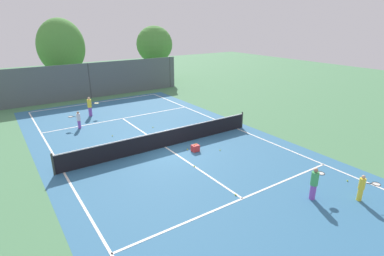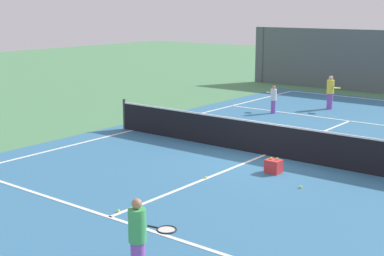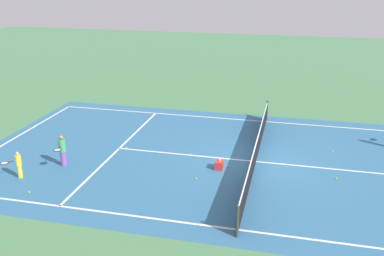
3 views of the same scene
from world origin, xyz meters
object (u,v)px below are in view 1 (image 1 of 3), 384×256
tennis_ball_0 (194,166)px  tennis_ball_5 (187,149)px  tennis_ball_3 (220,150)px  tennis_ball_4 (112,136)px  player_0 (78,120)px  ball_crate (195,148)px  tennis_ball_6 (347,181)px  player_3 (362,187)px  tennis_ball_2 (236,195)px  player_1 (314,183)px  tennis_ball_1 (153,127)px  player_2 (90,106)px

tennis_ball_0 → tennis_ball_5: (0.84, 1.90, 0.00)m
tennis_ball_3 → tennis_ball_5: (-1.46, 1.09, 0.00)m
tennis_ball_4 → player_0: bearing=115.8°
player_0 → tennis_ball_5: size_ratio=17.64×
ball_crate → tennis_ball_6: (3.77, -6.58, -0.15)m
player_3 → tennis_ball_2: (-3.90, 3.06, -0.56)m
tennis_ball_2 → tennis_ball_5: size_ratio=1.00×
player_1 → tennis_ball_1: player_1 is taller
player_2 → player_3: size_ratio=1.29×
tennis_ball_1 → tennis_ball_3: same height
player_2 → tennis_ball_5: (2.55, -9.41, -0.72)m
tennis_ball_3 → player_2: bearing=110.9°
tennis_ball_4 → tennis_ball_1: bearing=0.1°
tennis_ball_0 → tennis_ball_1: bearing=81.5°
player_0 → tennis_ball_2: player_0 is taller
tennis_ball_1 → tennis_ball_2: 9.45m
player_2 → tennis_ball_1: bearing=-62.1°
player_0 → tennis_ball_2: size_ratio=17.64×
tennis_ball_3 → ball_crate: bearing=148.5°
tennis_ball_3 → tennis_ball_4: size_ratio=1.00×
player_1 → ball_crate: bearing=100.8°
tennis_ball_4 → tennis_ball_5: (2.72, -4.39, 0.00)m
tennis_ball_4 → tennis_ball_6: 13.21m
ball_crate → tennis_ball_0: (-1.12, -1.54, -0.15)m
ball_crate → tennis_ball_4: 5.63m
player_0 → tennis_ball_2: (3.13, -12.08, -0.58)m
ball_crate → tennis_ball_6: 7.58m
tennis_ball_1 → tennis_ball_5: (-0.10, -4.40, 0.00)m
player_0 → tennis_ball_3: (5.48, -8.17, -0.58)m
tennis_ball_0 → tennis_ball_4: bearing=106.7°
tennis_ball_2 → ball_crate: bearing=75.8°
ball_crate → player_1: bearing=-79.2°
tennis_ball_5 → tennis_ball_6: same height
player_1 → tennis_ball_1: (-1.42, 11.30, -0.68)m
tennis_ball_2 → player_2: bearing=96.5°
tennis_ball_1 → tennis_ball_4: same height
player_3 → tennis_ball_4: player_3 is taller
player_0 → ball_crate: (4.31, -7.45, -0.43)m
player_3 → tennis_ball_2: player_3 is taller
player_2 → tennis_ball_2: 14.52m
tennis_ball_2 → tennis_ball_4: same height
tennis_ball_6 → tennis_ball_2: bearing=158.5°
tennis_ball_1 → tennis_ball_5: 4.40m
tennis_ball_4 → tennis_ball_0: bearing=-73.3°
player_0 → tennis_ball_1: player_0 is taller
ball_crate → tennis_ball_2: 4.78m
player_1 → player_2: size_ratio=0.95×
player_0 → tennis_ball_3: bearing=-56.1°
player_3 → tennis_ball_0: size_ratio=17.08×
tennis_ball_5 → tennis_ball_4: bearing=121.8°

